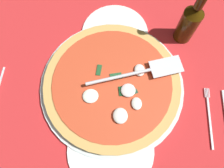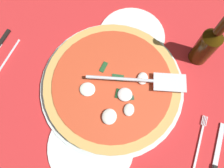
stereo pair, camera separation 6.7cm
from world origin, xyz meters
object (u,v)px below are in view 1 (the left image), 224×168
at_px(beer_bottle, 190,22).
at_px(dinner_plate_right, 115,33).
at_px(pizza_server, 140,72).
at_px(dinner_plate_left, 111,149).
at_px(place_setting_near, 219,124).
at_px(pizza, 112,84).

bearing_deg(beer_bottle, dinner_plate_right, 82.37).
bearing_deg(pizza_server, dinner_plate_right, 101.06).
bearing_deg(dinner_plate_right, beer_bottle, -97.63).
distance_m(dinner_plate_left, pizza_server, 0.24).
bearing_deg(place_setting_near, pizza, 72.25).
xyz_separation_m(dinner_plate_left, pizza, (0.19, -0.02, 0.02)).
xyz_separation_m(dinner_plate_left, pizza_server, (0.21, -0.11, 0.05)).
xyz_separation_m(dinner_plate_right, beer_bottle, (-0.03, -0.23, 0.08)).
relative_size(pizza_server, beer_bottle, 1.30).
relative_size(pizza, pizza_server, 1.41).
xyz_separation_m(place_setting_near, beer_bottle, (0.31, 0.06, 0.08)).
height_order(pizza_server, beer_bottle, beer_bottle).
xyz_separation_m(dinner_plate_left, beer_bottle, (0.35, -0.27, 0.08)).
distance_m(pizza_server, place_setting_near, 0.28).
relative_size(dinner_plate_left, place_setting_near, 1.14).
distance_m(pizza, place_setting_near, 0.34).
relative_size(dinner_plate_left, pizza_server, 0.83).
xyz_separation_m(dinner_plate_right, pizza, (-0.19, 0.03, 0.02)).
height_order(pizza, place_setting_near, pizza).
xyz_separation_m(pizza, beer_bottle, (0.16, -0.25, 0.06)).
relative_size(dinner_plate_right, pizza, 0.54).
bearing_deg(pizza, place_setting_near, -114.95).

